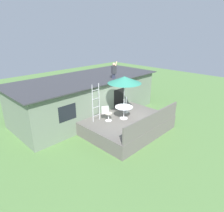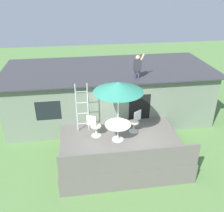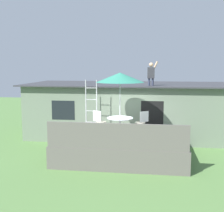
{
  "view_description": "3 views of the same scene",
  "coord_description": "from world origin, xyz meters",
  "px_view_note": "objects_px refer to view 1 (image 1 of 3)",
  "views": [
    {
      "loc": [
        -8.29,
        -7.02,
        5.71
      ],
      "look_at": [
        -0.37,
        0.76,
        1.47
      ],
      "focal_mm": 31.82,
      "sensor_mm": 36.0,
      "label": 1
    },
    {
      "loc": [
        -1.6,
        -8.45,
        6.74
      ],
      "look_at": [
        -0.23,
        0.83,
        1.97
      ],
      "focal_mm": 40.49,
      "sensor_mm": 36.0,
      "label": 2
    },
    {
      "loc": [
        1.19,
        -11.45,
        3.62
      ],
      "look_at": [
        -0.54,
        0.82,
        1.9
      ],
      "focal_mm": 47.06,
      "sensor_mm": 36.0,
      "label": 3
    }
  ],
  "objects_px": {
    "patio_table": "(124,109)",
    "patio_chair_left": "(107,114)",
    "patio_chair_right": "(126,105)",
    "patio_umbrella": "(124,80)",
    "person_figure": "(114,69)",
    "step_ladder": "(96,103)"
  },
  "relations": [
    {
      "from": "patio_table",
      "to": "patio_chair_left",
      "type": "height_order",
      "value": "patio_chair_left"
    },
    {
      "from": "patio_chair_left",
      "to": "patio_chair_right",
      "type": "xyz_separation_m",
      "value": [
        1.76,
        0.1,
        0.0
      ]
    },
    {
      "from": "patio_chair_right",
      "to": "patio_table",
      "type": "bearing_deg",
      "value": 0.0
    },
    {
      "from": "patio_umbrella",
      "to": "person_figure",
      "type": "distance_m",
      "value": 2.31
    },
    {
      "from": "patio_umbrella",
      "to": "patio_chair_left",
      "type": "relative_size",
      "value": 2.76
    },
    {
      "from": "patio_table",
      "to": "step_ladder",
      "type": "distance_m",
      "value": 1.71
    },
    {
      "from": "patio_chair_left",
      "to": "patio_chair_right",
      "type": "distance_m",
      "value": 1.76
    },
    {
      "from": "patio_table",
      "to": "patio_chair_right",
      "type": "relative_size",
      "value": 1.13
    },
    {
      "from": "patio_chair_left",
      "to": "patio_table",
      "type": "bearing_deg",
      "value": 0.0
    },
    {
      "from": "patio_table",
      "to": "person_figure",
      "type": "distance_m",
      "value": 3.0
    },
    {
      "from": "person_figure",
      "to": "patio_chair_left",
      "type": "bearing_deg",
      "value": -144.48
    },
    {
      "from": "person_figure",
      "to": "patio_chair_right",
      "type": "relative_size",
      "value": 1.21
    },
    {
      "from": "step_ladder",
      "to": "patio_chair_right",
      "type": "bearing_deg",
      "value": -9.07
    },
    {
      "from": "patio_table",
      "to": "step_ladder",
      "type": "height_order",
      "value": "step_ladder"
    },
    {
      "from": "patio_table",
      "to": "patio_chair_right",
      "type": "distance_m",
      "value": 1.02
    },
    {
      "from": "patio_umbrella",
      "to": "patio_table",
      "type": "bearing_deg",
      "value": 180.0
    },
    {
      "from": "patio_chair_right",
      "to": "patio_umbrella",
      "type": "bearing_deg",
      "value": 0.0
    },
    {
      "from": "patio_umbrella",
      "to": "patio_chair_right",
      "type": "relative_size",
      "value": 2.76
    },
    {
      "from": "patio_umbrella",
      "to": "person_figure",
      "type": "height_order",
      "value": "person_figure"
    },
    {
      "from": "patio_umbrella",
      "to": "patio_chair_left",
      "type": "bearing_deg",
      "value": 153.43
    },
    {
      "from": "patio_table",
      "to": "person_figure",
      "type": "bearing_deg",
      "value": 58.64
    },
    {
      "from": "patio_umbrella",
      "to": "patio_chair_left",
      "type": "height_order",
      "value": "patio_umbrella"
    }
  ]
}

